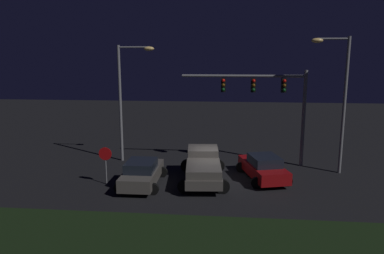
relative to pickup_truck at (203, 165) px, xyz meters
name	(u,v)px	position (x,y,z in m)	size (l,w,h in m)	color
ground_plane	(213,179)	(0.62, 0.30, -1.00)	(80.00, 80.00, 0.00)	black
grass_median	(205,250)	(0.62, -8.16, -0.95)	(25.49, 5.92, 0.10)	black
pickup_truck	(203,165)	(0.00, 0.00, 0.00)	(3.17, 5.55, 1.80)	#514C47
car_sedan	(263,167)	(3.62, 0.64, -0.26)	(3.20, 4.72, 1.51)	maroon
car_sedan_far	(142,173)	(-3.47, -1.14, -0.26)	(2.51, 4.42, 1.51)	#514C47
traffic_signal_gantry	(268,94)	(4.05, 3.74, 3.90)	(8.32, 0.56, 6.50)	slate
street_lamp_left	(127,89)	(-5.60, 3.85, 4.13)	(2.58, 0.44, 8.15)	slate
street_lamp_right	(338,90)	(8.21, 2.37, 4.34)	(2.33, 0.44, 8.58)	slate
stop_sign	(105,159)	(-5.59, -1.21, 0.56)	(0.76, 0.08, 2.23)	slate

